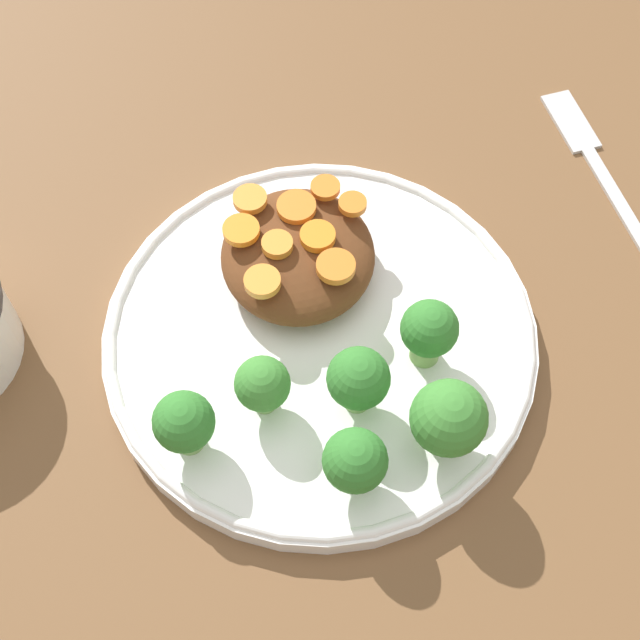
# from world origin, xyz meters

# --- Properties ---
(ground_plane) EXTENTS (4.00, 4.00, 0.00)m
(ground_plane) POSITION_xyz_m (0.00, 0.00, 0.00)
(ground_plane) COLOR brown
(plate) EXTENTS (0.28, 0.28, 0.02)m
(plate) POSITION_xyz_m (0.00, 0.00, 0.01)
(plate) COLOR white
(plate) RESTS_ON ground_plane
(stew_mound) EXTENTS (0.10, 0.11, 0.04)m
(stew_mound) POSITION_xyz_m (0.01, -0.05, 0.03)
(stew_mound) COLOR #5B3319
(stew_mound) RESTS_ON plate
(broccoli_floret_0) EXTENTS (0.04, 0.04, 0.05)m
(broccoli_floret_0) POSITION_xyz_m (-0.07, 0.02, 0.05)
(broccoli_floret_0) COLOR #759E51
(broccoli_floret_0) RESTS_ON plate
(broccoli_floret_1) EXTENTS (0.05, 0.05, 0.06)m
(broccoli_floret_1) POSITION_xyz_m (-0.07, 0.08, 0.05)
(broccoli_floret_1) COLOR #7FA85B
(broccoli_floret_1) RESTS_ON plate
(broccoli_floret_2) EXTENTS (0.03, 0.03, 0.04)m
(broccoli_floret_2) POSITION_xyz_m (0.04, 0.05, 0.04)
(broccoli_floret_2) COLOR #7FA85B
(broccoli_floret_2) RESTS_ON plate
(broccoli_floret_3) EXTENTS (0.04, 0.04, 0.05)m
(broccoli_floret_3) POSITION_xyz_m (-0.02, 0.10, 0.04)
(broccoli_floret_3) COLOR #7FA85B
(broccoli_floret_3) RESTS_ON plate
(broccoli_floret_4) EXTENTS (0.04, 0.04, 0.05)m
(broccoli_floret_4) POSITION_xyz_m (-0.02, 0.05, 0.05)
(broccoli_floret_4) COLOR #7FA85B
(broccoli_floret_4) RESTS_ON plate
(broccoli_floret_5) EXTENTS (0.04, 0.04, 0.05)m
(broccoli_floret_5) POSITION_xyz_m (0.08, 0.07, 0.04)
(broccoli_floret_5) COLOR #7FA85B
(broccoli_floret_5) RESTS_ON plate
(carrot_slice_0) EXTENTS (0.02, 0.02, 0.01)m
(carrot_slice_0) POSITION_xyz_m (0.05, -0.06, 0.05)
(carrot_slice_0) COLOR orange
(carrot_slice_0) RESTS_ON stew_mound
(carrot_slice_1) EXTENTS (0.03, 0.03, 0.00)m
(carrot_slice_1) POSITION_xyz_m (0.01, -0.07, 0.05)
(carrot_slice_1) COLOR orange
(carrot_slice_1) RESTS_ON stew_mound
(carrot_slice_2) EXTENTS (0.03, 0.03, 0.01)m
(carrot_slice_2) POSITION_xyz_m (-0.01, -0.02, 0.05)
(carrot_slice_2) COLOR orange
(carrot_slice_2) RESTS_ON stew_mound
(carrot_slice_3) EXTENTS (0.02, 0.02, 0.01)m
(carrot_slice_3) POSITION_xyz_m (0.04, -0.02, 0.05)
(carrot_slice_3) COLOR orange
(carrot_slice_3) RESTS_ON stew_mound
(carrot_slice_4) EXTENTS (0.02, 0.02, 0.01)m
(carrot_slice_4) POSITION_xyz_m (0.04, -0.08, 0.05)
(carrot_slice_4) COLOR orange
(carrot_slice_4) RESTS_ON stew_mound
(carrot_slice_5) EXTENTS (0.02, 0.02, 0.00)m
(carrot_slice_5) POSITION_xyz_m (-0.02, -0.07, 0.05)
(carrot_slice_5) COLOR orange
(carrot_slice_5) RESTS_ON stew_mound
(carrot_slice_6) EXTENTS (0.02, 0.02, 0.01)m
(carrot_slice_6) POSITION_xyz_m (0.03, -0.04, 0.05)
(carrot_slice_6) COLOR orange
(carrot_slice_6) RESTS_ON stew_mound
(carrot_slice_7) EXTENTS (0.02, 0.02, 0.01)m
(carrot_slice_7) POSITION_xyz_m (0.00, -0.05, 0.05)
(carrot_slice_7) COLOR orange
(carrot_slice_7) RESTS_ON stew_mound
(carrot_slice_8) EXTENTS (0.02, 0.02, 0.00)m
(carrot_slice_8) POSITION_xyz_m (-0.01, -0.09, 0.05)
(carrot_slice_8) COLOR orange
(carrot_slice_8) RESTS_ON stew_mound
(fork) EXTENTS (0.07, 0.20, 0.01)m
(fork) POSITION_xyz_m (-0.21, -0.14, 0.00)
(fork) COLOR silver
(fork) RESTS_ON ground_plane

